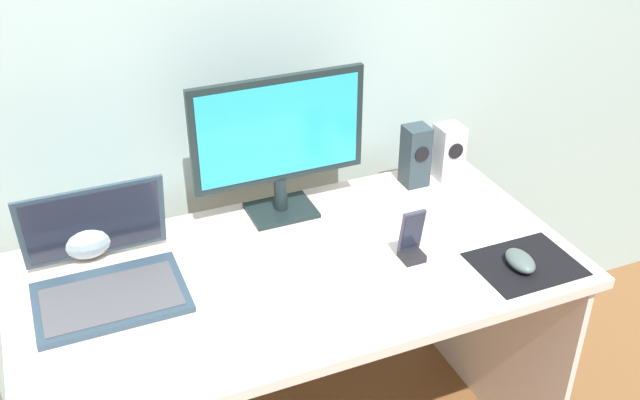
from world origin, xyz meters
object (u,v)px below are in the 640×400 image
speaker_near_monitor (415,156)px  laptop (105,272)px  fishbowl (84,228)px  monitor (279,140)px  keyboard_external (339,315)px  mouse (520,261)px  phone_in_dock (412,242)px  speaker_right (448,152)px

speaker_near_monitor → laptop: laptop is taller
speaker_near_monitor → fishbowl: 0.93m
speaker_near_monitor → laptop: (-0.91, -0.16, -0.04)m
monitor → keyboard_external: bearing=-94.1°
keyboard_external → speaker_near_monitor: bearing=45.0°
fishbowl → mouse: (0.96, -0.48, -0.05)m
laptop → phone_in_dock: 0.74m
keyboard_external → phone_in_dock: 0.29m
monitor → phone_in_dock: (0.22, -0.33, -0.17)m
monitor → speaker_right: bearing=0.1°
mouse → speaker_near_monitor: bearing=99.5°
keyboard_external → mouse: mouse is taller
laptop → keyboard_external: laptop is taller
speaker_near_monitor → speaker_right: bearing=-0.0°
phone_in_dock → fishbowl: bearing=155.5°
speaker_right → phone_in_dock: 0.45m
speaker_near_monitor → keyboard_external: (-0.45, -0.47, -0.09)m
monitor → keyboard_external: 0.51m
speaker_near_monitor → laptop: bearing=-170.0°
laptop → mouse: laptop is taller
laptop → monitor: bearing=17.8°
speaker_right → fishbowl: bearing=179.6°
speaker_near_monitor → phone_in_dock: (-0.19, -0.33, -0.04)m
laptop → keyboard_external: bearing=-33.4°
speaker_right → phone_in_dock: bearing=-132.5°
monitor → fishbowl: (-0.52, 0.01, -0.15)m
speaker_right → mouse: (-0.08, -0.47, -0.06)m
monitor → mouse: (0.45, -0.47, -0.20)m
laptop → fishbowl: size_ratio=2.20×
laptop → fishbowl: laptop is taller
monitor → speaker_right: monitor is taller
fishbowl → keyboard_external: 0.68m
speaker_near_monitor → keyboard_external: speaker_near_monitor is taller
speaker_right → monitor: bearing=-179.9°
speaker_near_monitor → mouse: bearing=-85.8°
keyboard_external → mouse: 0.48m
fishbowl → phone_in_dock: fishbowl is taller
keyboard_external → phone_in_dock: (0.26, 0.14, 0.04)m
speaker_right → keyboard_external: bearing=-140.2°
laptop → mouse: bearing=-18.1°
fishbowl → keyboard_external: fishbowl is taller
monitor → keyboard_external: size_ratio=1.13×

